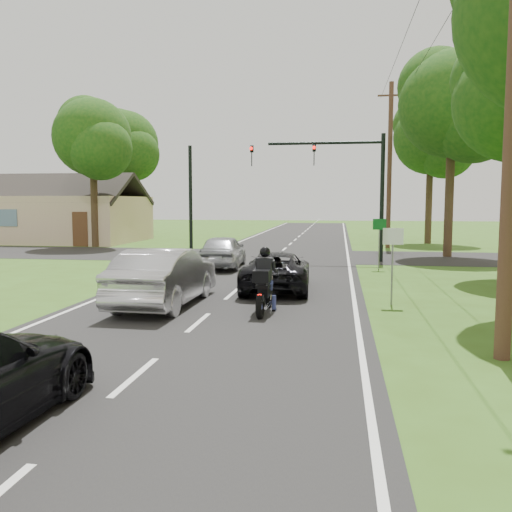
% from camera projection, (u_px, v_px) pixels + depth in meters
% --- Properties ---
extents(ground, '(140.00, 140.00, 0.00)m').
position_uv_depth(ground, '(198.00, 323.00, 12.74)').
color(ground, '#355517').
rests_on(ground, ground).
extents(road, '(8.00, 100.00, 0.01)m').
position_uv_depth(road, '(260.00, 270.00, 22.57)').
color(road, black).
rests_on(road, ground).
extents(cross_road, '(60.00, 7.00, 0.01)m').
position_uv_depth(cross_road, '(277.00, 256.00, 28.47)').
color(cross_road, black).
rests_on(cross_road, ground).
extents(motorcycle_rider, '(0.57, 2.01, 1.74)m').
position_uv_depth(motorcycle_rider, '(264.00, 287.00, 13.73)').
color(motorcycle_rider, black).
rests_on(motorcycle_rider, ground).
extents(dark_suv, '(2.28, 4.56, 1.24)m').
position_uv_depth(dark_suv, '(277.00, 271.00, 17.36)').
color(dark_suv, black).
rests_on(dark_suv, road).
extents(silver_sedan, '(1.77, 4.82, 1.58)m').
position_uv_depth(silver_sedan, '(165.00, 277.00, 14.77)').
color(silver_sedan, '#B7B6BC').
rests_on(silver_sedan, road).
extents(silver_suv, '(1.93, 4.26, 1.42)m').
position_uv_depth(silver_suv, '(223.00, 251.00, 23.23)').
color(silver_suv, '#A1A5A9').
rests_on(silver_suv, road).
extents(traffic_signal, '(6.38, 0.44, 6.00)m').
position_uv_depth(traffic_signal, '(342.00, 174.00, 25.58)').
color(traffic_signal, black).
rests_on(traffic_signal, ground).
extents(signal_pole_far, '(0.20, 0.20, 6.00)m').
position_uv_depth(signal_pole_far, '(191.00, 199.00, 30.92)').
color(signal_pole_far, black).
rests_on(signal_pole_far, ground).
extents(utility_pole_far, '(1.60, 0.28, 10.00)m').
position_uv_depth(utility_pole_far, '(390.00, 165.00, 32.91)').
color(utility_pole_far, brown).
rests_on(utility_pole_far, ground).
extents(sign_white, '(0.55, 0.07, 2.12)m').
position_uv_depth(sign_white, '(393.00, 247.00, 14.79)').
color(sign_white, slate).
rests_on(sign_white, ground).
extents(sign_green, '(0.55, 0.07, 2.12)m').
position_uv_depth(sign_green, '(379.00, 231.00, 22.63)').
color(sign_green, slate).
rests_on(sign_green, ground).
extents(tree_row_d, '(5.76, 5.58, 10.45)m').
position_uv_depth(tree_row_d, '(460.00, 110.00, 27.08)').
color(tree_row_d, '#332316').
rests_on(tree_row_d, ground).
extents(tree_row_e, '(5.28, 5.12, 9.61)m').
position_uv_depth(tree_row_e, '(436.00, 141.00, 35.95)').
color(tree_row_e, '#332316').
rests_on(tree_row_e, ground).
extents(tree_left_near, '(5.12, 4.96, 9.22)m').
position_uv_depth(tree_left_near, '(95.00, 141.00, 33.32)').
color(tree_left_near, '#332316').
rests_on(tree_left_near, ground).
extents(tree_left_far, '(5.76, 5.58, 10.14)m').
position_uv_depth(tree_left_far, '(127.00, 148.00, 43.36)').
color(tree_left_far, '#332316').
rests_on(tree_left_far, ground).
extents(house, '(10.20, 8.00, 4.84)m').
position_uv_depth(house, '(67.00, 217.00, 38.59)').
color(house, tan).
rests_on(house, ground).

